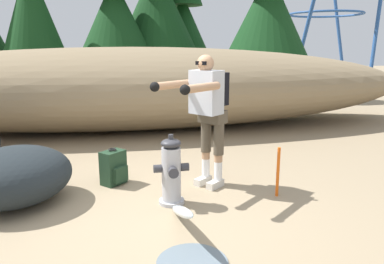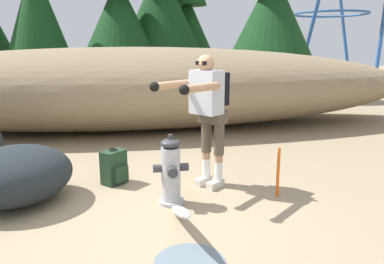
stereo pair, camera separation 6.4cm
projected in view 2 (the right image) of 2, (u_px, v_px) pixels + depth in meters
name	position (u px, v px, depth m)	size (l,w,h in m)	color
ground_plane	(149.00, 213.00, 3.97)	(56.00, 56.00, 0.04)	#998466
dirt_embankment	(135.00, 88.00, 7.92)	(12.77, 3.20, 1.74)	#897556
fire_hydrant	(171.00, 172.00, 4.10)	(0.40, 0.34, 0.80)	#B2B2B7
hydrant_water_jet	(182.00, 224.00, 3.35)	(0.60, 1.38, 0.50)	silver
utility_worker	(207.00, 105.00, 4.43)	(1.00, 0.91, 1.65)	beige
spare_backpack	(114.00, 167.00, 4.74)	(0.36, 0.36, 0.47)	#1E3823
boulder_mid	(16.00, 175.00, 4.14)	(1.16, 1.27, 0.65)	#1F2528
pine_tree_center	(118.00, 4.00, 12.16)	(2.66, 2.66, 5.79)	#47331E
pine_tree_far_right	(187.00, 15.00, 14.73)	(2.48, 2.48, 5.63)	#47331E
survey_stake	(278.00, 172.00, 4.30)	(0.04, 0.04, 0.60)	#E55914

